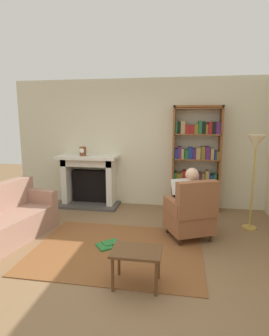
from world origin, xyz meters
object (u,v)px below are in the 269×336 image
object	(u,v)px
mantel_clock	(83,151)
seated_reader	(188,199)
armchair_reading	(191,213)
sofa_floral	(2,221)
fireplace	(89,179)
floor_lamp	(255,150)
bookshelf	(196,160)
side_table	(136,256)

from	to	relation	value
mantel_clock	seated_reader	size ratio (longest dim) A/B	0.17
armchair_reading	seated_reader	size ratio (longest dim) A/B	0.85
seated_reader	mantel_clock	bearing A→B (deg)	-55.04
sofa_floral	armchair_reading	bearing A→B (deg)	-68.48
seated_reader	sofa_floral	bearing A→B (deg)	-12.25
fireplace	sofa_floral	bearing A→B (deg)	-109.87
fireplace	mantel_clock	world-z (taller)	mantel_clock
armchair_reading	seated_reader	bearing A→B (deg)	-90.00
sofa_floral	floor_lamp	world-z (taller)	floor_lamp
fireplace	seated_reader	bearing A→B (deg)	-32.60
fireplace	bookshelf	xyz separation A→B (m)	(2.26, 0.04, 0.47)
mantel_clock	floor_lamp	bearing A→B (deg)	-12.89
side_table	seated_reader	bearing A→B (deg)	67.75
bookshelf	sofa_floral	bearing A→B (deg)	-145.75
fireplace	armchair_reading	distance (m)	2.58
armchair_reading	side_table	xyz separation A→B (m)	(-0.64, -1.34, -0.06)
bookshelf	fireplace	bearing A→B (deg)	-179.07
seated_reader	floor_lamp	bearing A→B (deg)	179.12
seated_reader	fireplace	bearing A→B (deg)	-58.08
fireplace	floor_lamp	distance (m)	3.36
fireplace	side_table	world-z (taller)	fireplace
bookshelf	side_table	bearing A→B (deg)	-105.24
mantel_clock	fireplace	bearing A→B (deg)	46.78
mantel_clock	side_table	xyz separation A→B (m)	(1.59, -2.68, -0.83)
fireplace	floor_lamp	size ratio (longest dim) A/B	0.82
armchair_reading	floor_lamp	distance (m)	1.51
mantel_clock	side_table	bearing A→B (deg)	-59.36
armchair_reading	floor_lamp	xyz separation A→B (m)	(1.02, 0.60, 0.94)
bookshelf	sofa_floral	world-z (taller)	bookshelf
side_table	bookshelf	bearing A→B (deg)	74.76
side_table	fireplace	bearing A→B (deg)	118.28
armchair_reading	floor_lamp	bearing A→B (deg)	-175.19
mantel_clock	side_table	world-z (taller)	mantel_clock
bookshelf	floor_lamp	bearing A→B (deg)	-44.45
mantel_clock	bookshelf	size ratio (longest dim) A/B	0.09
bookshelf	side_table	size ratio (longest dim) A/B	3.80
seated_reader	sofa_floral	world-z (taller)	seated_reader
side_table	floor_lamp	distance (m)	2.74
seated_reader	sofa_floral	size ratio (longest dim) A/B	0.63
floor_lamp	bookshelf	bearing A→B (deg)	135.55
sofa_floral	side_table	world-z (taller)	sofa_floral
seated_reader	side_table	bearing A→B (deg)	42.27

